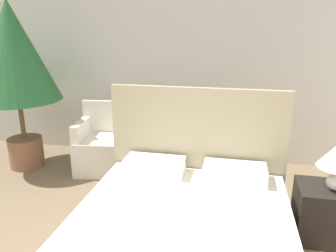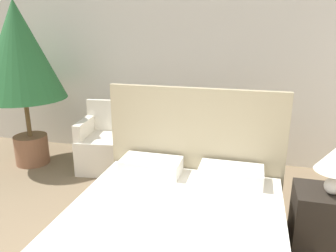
{
  "view_description": "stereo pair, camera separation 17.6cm",
  "coord_description": "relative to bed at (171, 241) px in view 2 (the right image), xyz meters",
  "views": [
    {
      "loc": [
        0.57,
        -0.8,
        1.83
      ],
      "look_at": [
        -0.14,
        2.58,
        0.77
      ],
      "focal_mm": 35.0,
      "sensor_mm": 36.0,
      "label": 1
    },
    {
      "loc": [
        0.74,
        -0.76,
        1.83
      ],
      "look_at": [
        -0.14,
        2.58,
        0.77
      ],
      "focal_mm": 35.0,
      "sensor_mm": 36.0,
      "label": 2
    }
  ],
  "objects": [
    {
      "name": "potted_palm",
      "position": [
        -2.38,
        1.55,
        1.19
      ],
      "size": [
        1.08,
        1.08,
        2.15
      ],
      "color": "brown",
      "rests_on": "ground_plane"
    },
    {
      "name": "nightstand",
      "position": [
        1.18,
        0.68,
        -0.03
      ],
      "size": [
        0.51,
        0.43,
        0.5
      ],
      "color": "black",
      "rests_on": "ground_plane"
    },
    {
      "name": "armchair_near_window_right",
      "position": [
        -0.18,
        1.67,
        0.01
      ],
      "size": [
        0.73,
        0.67,
        0.87
      ],
      "rotation": [
        0.0,
        0.0,
        -0.08
      ],
      "color": "silver",
      "rests_on": "ground_plane"
    },
    {
      "name": "armchair_near_window_left",
      "position": [
        -1.29,
        1.67,
        0.01
      ],
      "size": [
        0.76,
        0.7,
        0.87
      ],
      "rotation": [
        0.0,
        0.0,
        0.13
      ],
      "color": "silver",
      "rests_on": "ground_plane"
    },
    {
      "name": "wall_back",
      "position": [
        -0.23,
        2.39,
        1.17
      ],
      "size": [
        10.0,
        0.06,
        2.9
      ],
      "color": "silver",
      "rests_on": "ground_plane"
    },
    {
      "name": "side_table",
      "position": [
        -0.74,
        1.64,
        -0.02
      ],
      "size": [
        0.3,
        0.3,
        0.51
      ],
      "color": "brown",
      "rests_on": "ground_plane"
    },
    {
      "name": "bed",
      "position": [
        0.0,
        0.0,
        0.0
      ],
      "size": [
        1.7,
        2.04,
        1.28
      ],
      "color": "brown",
      "rests_on": "ground_plane"
    }
  ]
}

